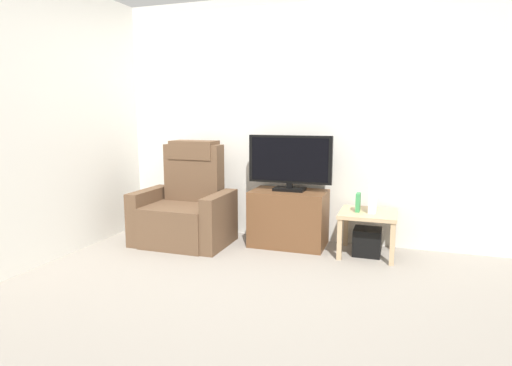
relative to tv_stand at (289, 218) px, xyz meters
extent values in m
plane|color=gray|center=(-0.14, -0.83, -0.29)|extent=(6.40, 6.40, 0.00)
cube|color=silver|center=(-0.14, 0.30, 1.01)|extent=(6.40, 0.06, 2.60)
cube|color=silver|center=(-2.02, -0.83, 1.01)|extent=(0.06, 4.48, 2.60)
cube|color=brown|center=(0.00, 0.00, 0.00)|extent=(0.78, 0.48, 0.58)
cube|color=black|center=(0.00, -0.23, 0.11)|extent=(0.71, 0.02, 0.02)
cube|color=black|center=(0.00, -0.18, 0.15)|extent=(0.34, 0.11, 0.04)
cube|color=black|center=(0.00, 0.02, 0.30)|extent=(0.32, 0.20, 0.03)
cube|color=black|center=(0.00, 0.02, 0.34)|extent=(0.06, 0.04, 0.05)
cube|color=black|center=(0.00, 0.02, 0.62)|extent=(0.87, 0.05, 0.49)
cube|color=black|center=(0.00, 0.00, 0.62)|extent=(0.80, 0.01, 0.44)
cube|color=brown|center=(-1.08, -0.30, -0.08)|extent=(0.70, 0.72, 0.42)
cube|color=brown|center=(-1.08, -0.03, 0.44)|extent=(0.64, 0.20, 0.62)
cube|color=brown|center=(-1.08, -0.01, 0.69)|extent=(0.50, 0.26, 0.20)
cube|color=brown|center=(-1.50, -0.30, -0.01)|extent=(0.14, 0.68, 0.56)
cube|color=brown|center=(-0.66, -0.30, -0.01)|extent=(0.14, 0.68, 0.56)
cube|color=tan|center=(0.81, -0.06, 0.12)|extent=(0.54, 0.54, 0.04)
cube|color=tan|center=(0.57, -0.30, -0.09)|extent=(0.04, 0.04, 0.40)
cube|color=tan|center=(1.05, -0.30, -0.09)|extent=(0.04, 0.04, 0.40)
cube|color=tan|center=(0.57, 0.18, -0.09)|extent=(0.04, 0.04, 0.40)
cube|color=tan|center=(1.05, 0.18, -0.09)|extent=(0.04, 0.04, 0.40)
cube|color=black|center=(0.81, -0.06, -0.16)|extent=(0.26, 0.26, 0.26)
cube|color=#388C4C|center=(0.71, -0.08, 0.23)|extent=(0.04, 0.12, 0.18)
cube|color=white|center=(0.85, -0.05, 0.28)|extent=(0.07, 0.20, 0.28)
camera|label=1|loc=(1.09, -4.26, 1.07)|focal=30.15mm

